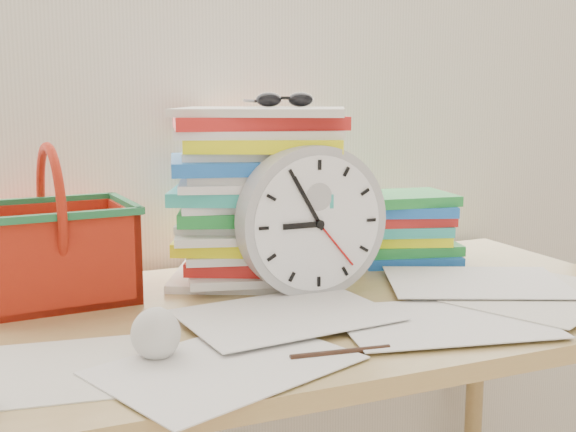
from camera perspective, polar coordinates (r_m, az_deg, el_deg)
name	(u,v)px	position (r m, az deg, el deg)	size (l,w,h in m)	color
curtain	(218,6)	(1.59, -5.57, 16.16)	(2.40, 0.01, 2.50)	white
desk	(288,346)	(1.30, -0.01, -10.26)	(1.40, 0.70, 0.75)	#AA8C4F
paper_stack	(260,195)	(1.43, -2.24, 1.68)	(0.34, 0.28, 0.34)	white
clock	(312,221)	(1.32, 1.89, -0.41)	(0.28, 0.28, 0.06)	#A9A9A9
sunglasses	(285,100)	(1.44, -0.26, 9.19)	(0.13, 0.11, 0.03)	black
book_stack	(401,227)	(1.62, 8.89, -0.86)	(0.26, 0.20, 0.15)	white
basket	(52,224)	(1.35, -18.16, -0.64)	(0.28, 0.22, 0.28)	red
crumpled_ball	(155,333)	(1.04, -10.44, -9.08)	(0.07, 0.07, 0.07)	silver
pen	(341,353)	(1.05, 4.18, -10.72)	(0.01, 0.01, 0.15)	black
scattered_papers	(288,303)	(1.28, -0.01, -6.86)	(1.26, 0.42, 0.02)	white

